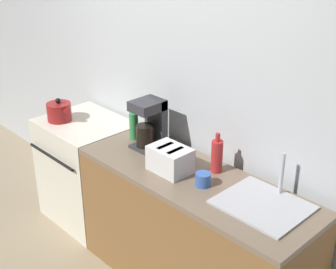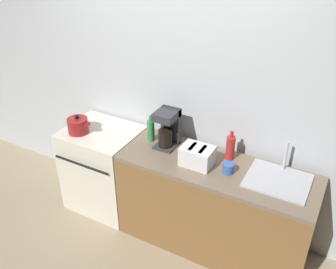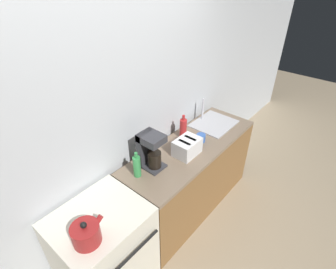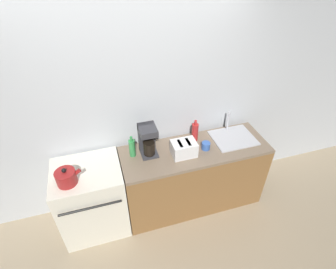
% 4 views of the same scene
% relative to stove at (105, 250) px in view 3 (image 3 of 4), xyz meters
% --- Properties ---
extents(ground_plane, '(12.00, 12.00, 0.00)m').
position_rel_stove_xyz_m(ground_plane, '(0.61, -0.30, -0.46)').
color(ground_plane, tan).
extents(wall_back, '(8.00, 0.05, 2.60)m').
position_rel_stove_xyz_m(wall_back, '(0.61, 0.36, 0.84)').
color(wall_back, silver).
rests_on(wall_back, ground_plane).
extents(stove, '(0.72, 0.64, 0.89)m').
position_rel_stove_xyz_m(stove, '(0.00, 0.00, 0.00)').
color(stove, silver).
rests_on(stove, ground_plane).
extents(counter_block, '(1.70, 0.59, 0.89)m').
position_rel_stove_xyz_m(counter_block, '(1.22, -0.01, -0.01)').
color(counter_block, brown).
rests_on(counter_block, ground_plane).
extents(kettle, '(0.25, 0.20, 0.19)m').
position_rel_stove_xyz_m(kettle, '(-0.17, -0.12, 0.51)').
color(kettle, maroon).
rests_on(kettle, stove).
extents(toaster, '(0.26, 0.19, 0.17)m').
position_rel_stove_xyz_m(toaster, '(1.05, -0.06, 0.52)').
color(toaster, white).
rests_on(toaster, counter_block).
extents(coffee_maker, '(0.18, 0.22, 0.35)m').
position_rel_stove_xyz_m(coffee_maker, '(0.69, 0.10, 0.62)').
color(coffee_maker, '#333338').
rests_on(coffee_maker, counter_block).
extents(sink_tray, '(0.49, 0.41, 0.28)m').
position_rel_stove_xyz_m(sink_tray, '(1.72, 0.05, 0.45)').
color(sink_tray, '#B7B7BC').
rests_on(sink_tray, counter_block).
extents(bottle_red, '(0.08, 0.08, 0.27)m').
position_rel_stove_xyz_m(bottle_red, '(1.27, 0.16, 0.55)').
color(bottle_red, '#B72828').
rests_on(bottle_red, counter_block).
extents(bottle_green, '(0.07, 0.07, 0.25)m').
position_rel_stove_xyz_m(bottle_green, '(0.52, 0.09, 0.54)').
color(bottle_green, '#338C47').
rests_on(bottle_green, counter_block).
extents(cup_blue, '(0.10, 0.10, 0.08)m').
position_rel_stove_xyz_m(cup_blue, '(1.33, -0.04, 0.48)').
color(cup_blue, '#3860B2').
rests_on(cup_blue, counter_block).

